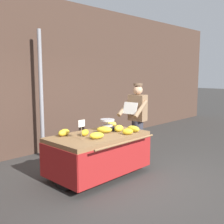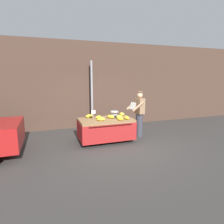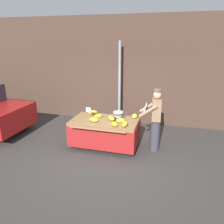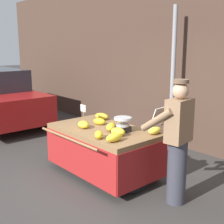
% 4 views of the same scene
% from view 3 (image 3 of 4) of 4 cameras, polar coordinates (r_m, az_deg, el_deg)
% --- Properties ---
extents(ground_plane, '(60.00, 60.00, 0.00)m').
position_cam_3_polar(ground_plane, '(5.94, -1.33, -11.31)').
color(ground_plane, '#383533').
extents(back_wall, '(16.00, 0.24, 3.74)m').
position_cam_3_polar(back_wall, '(8.01, 4.59, 10.50)').
color(back_wall, '#473328').
rests_on(back_wall, ground).
extents(street_pole, '(0.09, 0.09, 2.90)m').
position_cam_3_polar(street_pole, '(7.68, 1.94, 7.06)').
color(street_pole, gray).
rests_on(street_pole, ground).
extents(banana_cart, '(1.85, 1.25, 0.81)m').
position_cam_3_polar(banana_cart, '(6.21, -1.84, -3.86)').
color(banana_cart, olive).
rests_on(banana_cart, ground).
extents(weighing_scale, '(0.28, 0.28, 0.24)m').
position_cam_3_polar(weighing_scale, '(6.10, 1.61, -0.96)').
color(weighing_scale, black).
rests_on(weighing_scale, banana_cart).
extents(price_sign, '(0.14, 0.01, 0.34)m').
position_cam_3_polar(price_sign, '(6.13, -6.11, 0.33)').
color(price_sign, '#997A51').
rests_on(price_sign, banana_cart).
extents(banana_bunch_0, '(0.14, 0.28, 0.12)m').
position_cam_3_polar(banana_bunch_0, '(5.66, 3.31, -3.11)').
color(banana_bunch_0, yellow).
rests_on(banana_bunch_0, banana_cart).
extents(banana_bunch_1, '(0.30, 0.24, 0.12)m').
position_cam_3_polar(banana_bunch_1, '(5.99, -4.71, -1.99)').
color(banana_bunch_1, yellow).
rests_on(banana_bunch_1, banana_cart).
extents(banana_bunch_2, '(0.25, 0.21, 0.11)m').
position_cam_3_polar(banana_bunch_2, '(6.28, -3.57, -1.01)').
color(banana_bunch_2, gold).
rests_on(banana_bunch_2, banana_cart).
extents(banana_bunch_3, '(0.24, 0.23, 0.12)m').
position_cam_3_polar(banana_bunch_3, '(5.65, 0.61, -3.15)').
color(banana_bunch_3, gold).
rests_on(banana_bunch_3, banana_cart).
extents(banana_bunch_4, '(0.30, 0.21, 0.12)m').
position_cam_3_polar(banana_bunch_4, '(6.60, -5.01, -0.05)').
color(banana_bunch_4, gold).
rests_on(banana_bunch_4, banana_cart).
extents(banana_bunch_5, '(0.30, 0.33, 0.12)m').
position_cam_3_polar(banana_bunch_5, '(6.08, -0.18, -1.58)').
color(banana_bunch_5, gold).
rests_on(banana_bunch_5, banana_cart).
extents(banana_bunch_6, '(0.26, 0.21, 0.13)m').
position_cam_3_polar(banana_bunch_6, '(5.90, 2.17, -2.17)').
color(banana_bunch_6, yellow).
rests_on(banana_bunch_6, banana_cart).
extents(banana_bunch_7, '(0.18, 0.28, 0.11)m').
position_cam_3_polar(banana_bunch_7, '(6.31, 5.83, -1.00)').
color(banana_bunch_7, yellow).
rests_on(banana_bunch_7, banana_cart).
extents(vendor_person, '(0.61, 0.56, 1.71)m').
position_cam_3_polar(vendor_person, '(6.02, 11.05, -2.06)').
color(vendor_person, '#383842').
rests_on(vendor_person, ground).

